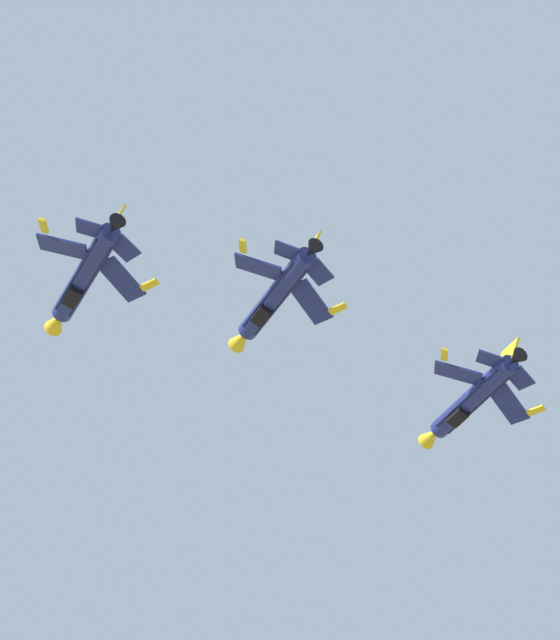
% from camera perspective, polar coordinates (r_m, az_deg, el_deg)
% --- Properties ---
extents(fighter_jet_left_wing, '(11.25, 14.22, 4.73)m').
position_cam_1_polar(fighter_jet_left_wing, '(118.99, -7.55, 1.69)').
color(fighter_jet_left_wing, navy).
extents(fighter_jet_right_wing, '(11.11, 14.22, 5.06)m').
position_cam_1_polar(fighter_jet_right_wing, '(124.23, -0.20, 0.91)').
color(fighter_jet_right_wing, navy).
extents(fighter_jet_left_outer, '(11.19, 14.22, 4.88)m').
position_cam_1_polar(fighter_jet_left_outer, '(129.96, 7.40, -3.04)').
color(fighter_jet_left_outer, navy).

